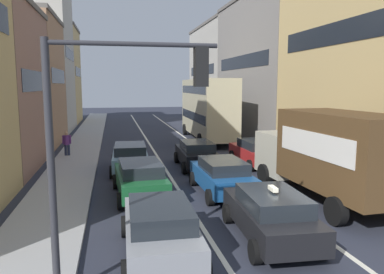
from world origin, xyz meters
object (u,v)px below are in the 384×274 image
Objects in this scene: removalist_box_truck at (327,152)px; sedan_centre_lane_second at (222,175)px; taxi_centre_lane_front at (270,214)px; bus_mid_queue_primary at (207,106)px; traffic_light_pole at (112,121)px; sedan_left_lane_front at (160,228)px; hatchback_centre_lane_third at (196,153)px; sedan_left_lane_third at (130,157)px; wagon_left_lane_second at (140,178)px; sedan_right_lane_behind_truck at (256,152)px; pedestrian_near_kerb at (67,143)px.

removalist_box_truck is 4.31m from sedan_centre_lane_second.
bus_mid_queue_primary reaches higher than taxi_centre_lane_front.
removalist_box_truck is at bearing 31.43° from traffic_light_pole.
sedan_left_lane_front is 1.00× the size of hatchback_centre_lane_third.
bus_mid_queue_primary is at bearing -31.77° from sedan_left_lane_third.
removalist_box_truck is at bearing -109.60° from wagon_left_lane_second.
sedan_centre_lane_second is 15.72m from bus_mid_queue_primary.
traffic_light_pole reaches higher than sedan_centre_lane_second.
sedan_right_lane_behind_truck is (3.48, 9.92, -0.00)m from taxi_centre_lane_front.
wagon_left_lane_second is 0.42× the size of bus_mid_queue_primary.
pedestrian_near_kerb reaches higher than sedan_left_lane_third.
sedan_centre_lane_second is (-3.70, 1.88, -1.18)m from removalist_box_truck.
removalist_box_truck is 8.04m from hatchback_centre_lane_third.
sedan_left_lane_third is 0.41× the size of bus_mid_queue_primary.
traffic_light_pole is 12.26m from sedan_left_lane_third.
removalist_box_truck is 17.15m from bus_mid_queue_primary.
traffic_light_pole reaches higher than sedan_right_lane_behind_truck.
taxi_centre_lane_front is 1.02× the size of sedan_centre_lane_second.
removalist_box_truck is at bearing -117.71° from sedan_centre_lane_second.
sedan_left_lane_third is (-3.60, 4.99, 0.00)m from sedan_centre_lane_second.
traffic_light_pole is 0.52× the size of bus_mid_queue_primary.
traffic_light_pole is 0.70× the size of removalist_box_truck.
taxi_centre_lane_front is at bearing -81.32° from sedan_left_lane_front.
sedan_centre_lane_second and hatchback_centre_lane_third have the same top height.
sedan_centre_lane_second is 6.16m from sedan_right_lane_behind_truck.
traffic_light_pole is 1.25× the size of wagon_left_lane_second.
sedan_left_lane_front and wagon_left_lane_second have the same top height.
wagon_left_lane_second is (-0.12, 5.56, 0.00)m from sedan_left_lane_front.
hatchback_centre_lane_third is (3.47, 4.94, 0.00)m from wagon_left_lane_second.
removalist_box_truck is at bearing 44.46° from pedestrian_near_kerb.
sedan_left_lane_third is (-7.30, 6.87, -1.18)m from removalist_box_truck.
pedestrian_near_kerb is at bearing 36.17° from sedan_centre_lane_second.
removalist_box_truck is 1.78× the size of taxi_centre_lane_front.
traffic_light_pole is at bearing 161.01° from hatchback_centre_lane_third.
removalist_box_truck reaches higher than sedan_left_lane_third.
bus_mid_queue_primary is at bearing -5.79° from taxi_centre_lane_front.
removalist_box_truck is at bearing -179.55° from sedan_right_lane_behind_truck.
sedan_left_lane_front is at bearing 16.06° from pedestrian_near_kerb.
sedan_left_lane_third is 7.13m from sedan_right_lane_behind_truck.
hatchback_centre_lane_third is 1.00× the size of sedan_left_lane_third.
hatchback_centre_lane_third is (-3.64, 7.07, -1.18)m from removalist_box_truck.
sedan_right_lane_behind_truck is (3.53, 5.04, 0.00)m from sedan_centre_lane_second.
pedestrian_near_kerb is at bearing 19.61° from wagon_left_lane_second.
removalist_box_truck is 1.81× the size of sedan_centre_lane_second.
sedan_centre_lane_second is at bearing 37.93° from pedestrian_near_kerb.
sedan_left_lane_front and sedan_centre_lane_second have the same top height.
taxi_centre_lane_front is at bearing 126.41° from removalist_box_truck.
sedan_left_lane_front is 15.62m from pedestrian_near_kerb.
wagon_left_lane_second is at bearing 23.47° from pedestrian_near_kerb.
taxi_centre_lane_front is 10.51m from sedan_right_lane_behind_truck.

